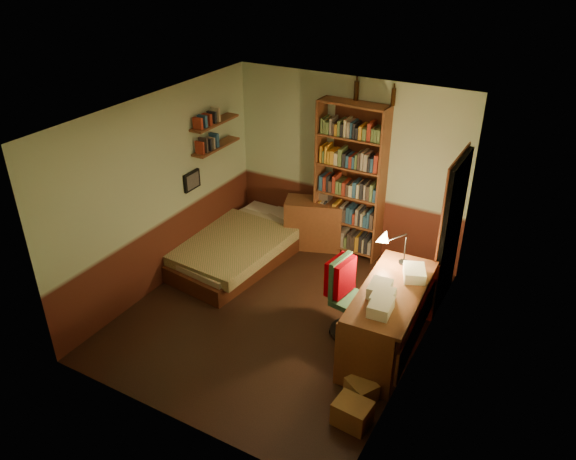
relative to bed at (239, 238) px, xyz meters
The scene contains 24 objects.
floor 1.54m from the bed, 37.64° to the right, with size 3.50×4.00×0.02m, color black.
ceiling 2.73m from the bed, 37.64° to the right, with size 3.50×4.00×0.02m, color silver.
wall_back 1.88m from the bed, 42.55° to the left, with size 3.50×0.02×2.60m, color #A5B995.
wall_left 1.45m from the bed, 121.84° to the right, with size 0.02×4.00×2.60m, color #A5B995.
wall_right 3.24m from the bed, 17.28° to the right, with size 0.02×4.00×2.60m, color #A5B995.
wall_front 3.30m from the bed, 67.88° to the right, with size 3.50×0.02×2.60m, color #A5B995.
doorway 3.01m from the bed, ahead, with size 0.06×0.90×2.00m, color black.
door_trim 2.98m from the bed, ahead, with size 0.02×0.98×2.08m, color #401C0F.
bed is the anchor object (origin of this frame).
dresser 1.16m from the bed, 46.95° to the left, with size 0.85×0.43×0.76m, color brown.
mini_stereo 1.40m from the bed, 47.95° to the left, with size 0.23×0.17×0.12m, color #B2B2B7.
bookshelf 1.80m from the bed, 35.57° to the left, with size 0.98×0.31×2.29m, color brown.
bottle_left 2.66m from the bed, 39.16° to the left, with size 0.07×0.07×0.26m, color black.
bottle_right 2.93m from the bed, 30.10° to the left, with size 0.06×0.06×0.23m, color black.
desk 2.78m from the bed, 18.63° to the right, with size 0.65×1.58×0.85m, color brown.
paper_stack 2.87m from the bed, 11.28° to the right, with size 0.23×0.32×0.13m, color silver.
desk_lamp 2.69m from the bed, ahead, with size 0.16×0.16×0.53m, color black.
office_chair 2.31m from the bed, 20.84° to the right, with size 0.52×0.46×1.04m, color #325E40.
red_jacket 2.27m from the bed, 18.23° to the right, with size 0.20×0.37×0.44m, color #B5000B.
wall_shelf_lower 1.36m from the bed, 157.95° to the left, with size 0.20×0.90×0.03m, color brown.
wall_shelf_upper 1.69m from the bed, 157.95° to the left, with size 0.20×0.90×0.03m, color brown.
framed_picture 1.11m from the bed, 149.06° to the right, with size 0.04×0.32×0.26m, color black.
cardboard_box_a 3.44m from the bed, 37.67° to the right, with size 0.35×0.28×0.26m, color olive.
cardboard_box_b 3.19m from the bed, 33.08° to the right, with size 0.30×0.25×0.21m, color olive.
Camera 1 is at (2.92, -4.97, 4.38)m, focal length 35.00 mm.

